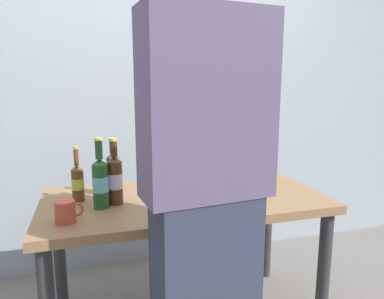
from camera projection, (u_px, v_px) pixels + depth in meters
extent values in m
cube|color=olive|center=(184.00, 200.00, 1.87)|extent=(1.45, 0.73, 0.04)
cylinder|color=#2D2D30|center=(323.00, 274.00, 1.84)|extent=(0.07, 0.07, 0.69)
cylinder|color=#2D2D30|center=(60.00, 255.00, 2.04)|extent=(0.07, 0.07, 0.69)
cylinder|color=#2D2D30|center=(267.00, 228.00, 2.41)|extent=(0.07, 0.07, 0.69)
cube|color=#383D4C|center=(234.00, 186.00, 2.03)|extent=(0.36, 0.28, 0.01)
cube|color=#232326|center=(234.00, 185.00, 2.02)|extent=(0.29, 0.18, 0.00)
cube|color=#383D4C|center=(229.00, 163.00, 2.17)|extent=(0.33, 0.17, 0.19)
cube|color=black|center=(230.00, 163.00, 2.17)|extent=(0.30, 0.15, 0.17)
cylinder|color=#472B14|center=(115.00, 183.00, 1.74)|extent=(0.07, 0.07, 0.21)
cone|color=#472B14|center=(114.00, 159.00, 1.71)|extent=(0.07, 0.07, 0.03)
cylinder|color=#472B14|center=(114.00, 149.00, 1.70)|extent=(0.03, 0.03, 0.08)
cylinder|color=#BFB74C|center=(113.00, 140.00, 1.70)|extent=(0.04, 0.04, 0.01)
cylinder|color=silver|center=(115.00, 181.00, 1.73)|extent=(0.07, 0.07, 0.07)
cylinder|color=brown|center=(78.00, 185.00, 1.78)|extent=(0.06, 0.06, 0.16)
cone|color=brown|center=(77.00, 168.00, 1.76)|extent=(0.06, 0.06, 0.02)
cylinder|color=brown|center=(76.00, 157.00, 1.75)|extent=(0.02, 0.02, 0.08)
cylinder|color=#BFB74C|center=(76.00, 148.00, 1.75)|extent=(0.03, 0.03, 0.01)
cylinder|color=gold|center=(78.00, 184.00, 1.78)|extent=(0.06, 0.06, 0.06)
cylinder|color=#1E5123|center=(101.00, 186.00, 1.68)|extent=(0.07, 0.07, 0.21)
cone|color=#1E5123|center=(99.00, 162.00, 1.66)|extent=(0.07, 0.07, 0.03)
cylinder|color=#1E5123|center=(99.00, 150.00, 1.65)|extent=(0.03, 0.03, 0.09)
cylinder|color=#BFB74C|center=(98.00, 139.00, 1.64)|extent=(0.04, 0.04, 0.01)
cylinder|color=#67C2CA|center=(100.00, 184.00, 1.68)|extent=(0.07, 0.07, 0.07)
cylinder|color=#333333|center=(113.00, 177.00, 1.85)|extent=(0.06, 0.06, 0.21)
cone|color=#333333|center=(112.00, 155.00, 1.83)|extent=(0.06, 0.06, 0.02)
cylinder|color=#333333|center=(112.00, 147.00, 1.82)|extent=(0.03, 0.03, 0.07)
cylinder|color=#BFB74C|center=(112.00, 139.00, 1.82)|extent=(0.03, 0.03, 0.01)
cylinder|color=teal|center=(113.00, 175.00, 1.85)|extent=(0.06, 0.06, 0.07)
cube|color=#594C6B|center=(207.00, 106.00, 1.22)|extent=(0.48, 0.26, 0.65)
cylinder|color=#BF4C33|center=(65.00, 212.00, 1.51)|extent=(0.09, 0.09, 0.10)
torus|color=#BF4C33|center=(76.00, 210.00, 1.52)|extent=(0.07, 0.01, 0.07)
cube|color=#99A3AD|center=(154.00, 86.00, 2.53)|extent=(6.00, 0.10, 2.60)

